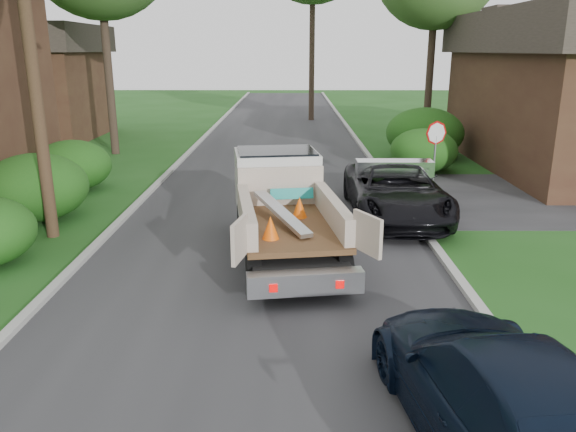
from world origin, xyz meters
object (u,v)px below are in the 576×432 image
Objects in this scene: utility_pole at (27,24)px; black_pickup at (396,191)px; navy_suv at (505,398)px; stop_sign at (436,143)px; house_left_far at (27,80)px; flatbed_truck at (282,198)px.

utility_pole is 1.81× the size of black_pickup.
utility_pole is at bearing -168.35° from black_pickup.
utility_pole is at bearing -50.36° from navy_suv.
navy_suv is (-2.09, -12.04, -1.04)m from stop_sign.
black_pickup is (17.10, -15.19, -2.28)m from house_left_far.
stop_sign is at bearing -107.17° from navy_suv.
house_left_far is 22.99m from black_pickup.
utility_pole is (-10.68, -4.02, 3.40)m from stop_sign.
house_left_far is 30.13m from navy_suv.
house_left_far is at bearing 115.23° from utility_pole.
house_left_far reaches higher than black_pickup.
utility_pole reaches higher than flatbed_truck.
navy_suv is (2.71, -7.40, -0.44)m from flatbed_truck.
house_left_far reaches higher than stop_sign.
utility_pole is 1.66× the size of flatbed_truck.
house_left_far is (-8.02, 17.02, -2.12)m from utility_pole.
stop_sign reaches higher than flatbed_truck.
navy_suv is at bearing -56.45° from house_left_far.
utility_pole reaches higher than house_left_far.
house_left_far is 22.54m from flatbed_truck.
stop_sign is 0.25× the size of utility_pole.
stop_sign reaches higher than black_pickup.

